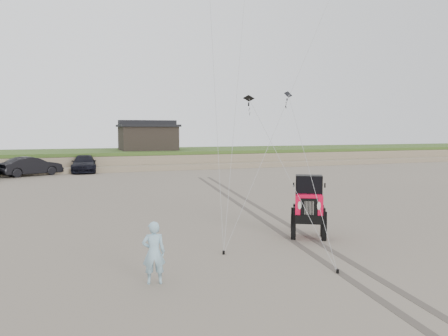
{
  "coord_description": "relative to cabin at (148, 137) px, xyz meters",
  "views": [
    {
      "loc": [
        -7.0,
        -12.03,
        4.01
      ],
      "look_at": [
        -1.44,
        3.0,
        2.6
      ],
      "focal_mm": 35.0,
      "sensor_mm": 36.0,
      "label": 1
    }
  ],
  "objects": [
    {
      "name": "jeep",
      "position": [
        -0.57,
        -35.23,
        -2.31
      ],
      "size": [
        4.33,
        5.42,
        1.86
      ],
      "primitive_type": null,
      "rotation": [
        0.0,
        0.0,
        -0.51
      ],
      "color": "red",
      "rests_on": "ground"
    },
    {
      "name": "cabin",
      "position": [
        0.0,
        0.0,
        0.0
      ],
      "size": [
        6.4,
        5.4,
        3.35
      ],
      "color": "black",
      "rests_on": "dune_ridge"
    },
    {
      "name": "stake_main",
      "position": [
        -4.23,
        -36.11,
        -3.18
      ],
      "size": [
        0.08,
        0.08,
        0.12
      ],
      "primitive_type": "cylinder",
      "color": "black",
      "rests_on": "ground"
    },
    {
      "name": "man",
      "position": [
        -6.86,
        -37.99,
        -2.41
      ],
      "size": [
        0.66,
        0.5,
        1.65
      ],
      "primitive_type": "imported",
      "rotation": [
        0.0,
        0.0,
        2.96
      ],
      "color": "#80B2C5",
      "rests_on": "ground"
    },
    {
      "name": "ground",
      "position": [
        -2.0,
        -37.0,
        -3.24
      ],
      "size": [
        160.0,
        160.0,
        0.0
      ],
      "primitive_type": "plane",
      "color": "#6B6054",
      "rests_on": "ground"
    },
    {
      "name": "truck_b",
      "position": [
        -11.62,
        -7.57,
        -2.41
      ],
      "size": [
        5.31,
        3.73,
        1.66
      ],
      "primitive_type": "imported",
      "rotation": [
        0.0,
        0.0,
        2.01
      ],
      "color": "black",
      "rests_on": "ground"
    },
    {
      "name": "stake_aux",
      "position": [
        -1.89,
        -38.98,
        -3.18
      ],
      "size": [
        0.08,
        0.08,
        0.12
      ],
      "primitive_type": "cylinder",
      "color": "black",
      "rests_on": "ground"
    },
    {
      "name": "dune_ridge",
      "position": [
        -2.0,
        0.5,
        -2.42
      ],
      "size": [
        160.0,
        14.25,
        1.73
      ],
      "color": "#7A6B54",
      "rests_on": "ground"
    },
    {
      "name": "truck_c",
      "position": [
        -7.14,
        -5.78,
        -2.44
      ],
      "size": [
        2.65,
        5.63,
        1.59
      ],
      "primitive_type": "imported",
      "rotation": [
        0.0,
        0.0,
        -0.08
      ],
      "color": "black",
      "rests_on": "ground"
    },
    {
      "name": "tire_tracks",
      "position": [
        0.0,
        -29.0,
        -3.23
      ],
      "size": [
        5.22,
        29.74,
        0.01
      ],
      "color": "#4C443D",
      "rests_on": "ground"
    }
  ]
}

